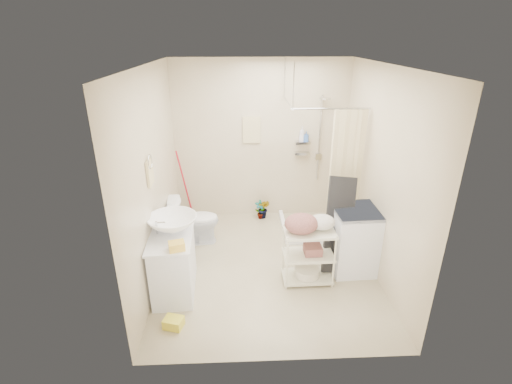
% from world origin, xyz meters
% --- Properties ---
extents(floor, '(3.20, 3.20, 0.00)m').
position_xyz_m(floor, '(0.00, 0.00, 0.00)').
color(floor, tan).
rests_on(floor, ground).
extents(ceiling, '(2.80, 3.20, 0.04)m').
position_xyz_m(ceiling, '(0.00, 0.00, 2.60)').
color(ceiling, silver).
rests_on(ceiling, ground).
extents(wall_back, '(2.80, 0.04, 2.60)m').
position_xyz_m(wall_back, '(0.00, 1.60, 1.30)').
color(wall_back, beige).
rests_on(wall_back, ground).
extents(wall_front, '(2.80, 0.04, 2.60)m').
position_xyz_m(wall_front, '(0.00, -1.60, 1.30)').
color(wall_front, beige).
rests_on(wall_front, ground).
extents(wall_left, '(0.04, 3.20, 2.60)m').
position_xyz_m(wall_left, '(-1.40, 0.00, 1.30)').
color(wall_left, beige).
rests_on(wall_left, ground).
extents(wall_right, '(0.04, 3.20, 2.60)m').
position_xyz_m(wall_right, '(1.40, 0.00, 1.30)').
color(wall_right, beige).
rests_on(wall_right, ground).
extents(vanity, '(0.54, 0.90, 0.77)m').
position_xyz_m(vanity, '(-1.16, -0.46, 0.39)').
color(vanity, silver).
rests_on(vanity, ground).
extents(sink, '(0.69, 0.69, 0.20)m').
position_xyz_m(sink, '(-1.14, -0.38, 0.87)').
color(sink, white).
rests_on(sink, vanity).
extents(counter_basket, '(0.20, 0.17, 0.09)m').
position_xyz_m(counter_basket, '(-1.04, -0.79, 0.82)').
color(counter_basket, gold).
rests_on(counter_basket, vanity).
extents(floor_basket, '(0.34, 0.29, 0.15)m').
position_xyz_m(floor_basket, '(-1.09, -1.10, 0.08)').
color(floor_basket, yellow).
rests_on(floor_basket, ground).
extents(toilet, '(0.75, 0.48, 0.73)m').
position_xyz_m(toilet, '(-1.04, 0.68, 0.37)').
color(toilet, silver).
rests_on(toilet, ground).
extents(mop, '(0.13, 0.13, 1.23)m').
position_xyz_m(mop, '(-1.31, 1.48, 0.61)').
color(mop, red).
rests_on(mop, ground).
extents(potted_plant_a, '(0.18, 0.12, 0.33)m').
position_xyz_m(potted_plant_a, '(-0.02, 1.40, 0.17)').
color(potted_plant_a, brown).
rests_on(potted_plant_a, ground).
extents(potted_plant_b, '(0.23, 0.20, 0.34)m').
position_xyz_m(potted_plant_b, '(0.05, 1.43, 0.17)').
color(potted_plant_b, brown).
rests_on(potted_plant_b, ground).
extents(hanging_towel, '(0.28, 0.03, 0.42)m').
position_xyz_m(hanging_towel, '(-0.15, 1.58, 1.50)').
color(hanging_towel, beige).
rests_on(hanging_towel, wall_back).
extents(towel_ring, '(0.04, 0.22, 0.34)m').
position_xyz_m(towel_ring, '(-1.38, -0.20, 1.47)').
color(towel_ring, beige).
rests_on(towel_ring, wall_left).
extents(tp_holder, '(0.08, 0.12, 0.14)m').
position_xyz_m(tp_holder, '(-1.36, 0.05, 0.72)').
color(tp_holder, white).
rests_on(tp_holder, wall_left).
extents(shower, '(1.10, 1.10, 2.10)m').
position_xyz_m(shower, '(0.85, 1.05, 1.05)').
color(shower, white).
rests_on(shower, ground).
extents(shampoo_bottle_a, '(0.10, 0.10, 0.24)m').
position_xyz_m(shampoo_bottle_a, '(0.66, 1.53, 1.44)').
color(shampoo_bottle_a, silver).
rests_on(shampoo_bottle_a, shower).
extents(shampoo_bottle_b, '(0.09, 0.09, 0.16)m').
position_xyz_m(shampoo_bottle_b, '(0.72, 1.52, 1.40)').
color(shampoo_bottle_b, '#315598').
rests_on(shampoo_bottle_b, shower).
extents(washing_machine, '(0.62, 0.64, 0.86)m').
position_xyz_m(washing_machine, '(1.14, -0.08, 0.43)').
color(washing_machine, silver).
rests_on(washing_machine, ground).
extents(laundry_rack, '(0.63, 0.38, 0.86)m').
position_xyz_m(laundry_rack, '(0.49, -0.34, 0.43)').
color(laundry_rack, beige).
rests_on(laundry_rack, ground).
extents(ironing_board, '(0.38, 0.15, 1.30)m').
position_xyz_m(ironing_board, '(0.92, -0.08, 0.65)').
color(ironing_board, black).
rests_on(ironing_board, ground).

